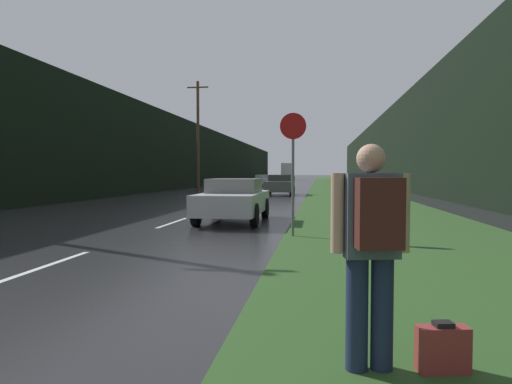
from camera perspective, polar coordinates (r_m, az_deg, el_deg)
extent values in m
cube|color=#2D5123|center=(39.98, 10.92, 0.10)|extent=(6.00, 240.00, 0.02)
cube|color=silver|center=(8.64, -25.16, -8.51)|extent=(0.12, 3.00, 0.01)
cube|color=silver|center=(14.94, -10.34, -3.78)|extent=(0.12, 3.00, 0.01)
cube|color=silver|center=(21.67, -4.54, -1.82)|extent=(0.12, 3.00, 0.01)
cube|color=black|center=(51.97, -8.27, 4.53)|extent=(2.00, 140.00, 7.05)
cube|color=black|center=(50.61, 17.18, 5.22)|extent=(2.00, 140.00, 8.31)
cylinder|color=#4C3823|center=(38.75, -7.26, 6.86)|extent=(0.24, 0.24, 9.22)
cube|color=#4C3823|center=(39.28, -7.29, 12.85)|extent=(1.80, 0.10, 0.10)
cylinder|color=slate|center=(11.46, 4.63, 0.49)|extent=(0.07, 0.07, 2.44)
cylinder|color=#B71414|center=(11.51, 4.66, 8.22)|extent=(0.66, 0.02, 0.66)
cylinder|color=#1E2847|center=(3.88, 12.49, -14.75)|extent=(0.18, 0.18, 0.93)
cylinder|color=#1E2847|center=(3.94, 15.47, -14.52)|extent=(0.18, 0.18, 0.93)
cube|color=#4C5666|center=(3.75, 14.12, -2.83)|extent=(0.47, 0.32, 0.67)
sphere|color=tan|center=(3.74, 14.19, 4.08)|extent=(0.23, 0.23, 0.23)
cylinder|color=tan|center=(3.68, 10.14, -2.61)|extent=(0.10, 0.10, 0.64)
cylinder|color=tan|center=(3.84, 17.93, -2.48)|extent=(0.10, 0.10, 0.64)
cube|color=#471E19|center=(3.55, 15.13, -2.60)|extent=(0.37, 0.24, 0.54)
cube|color=#9E3333|center=(4.13, 22.31, -17.85)|extent=(0.43, 0.23, 0.39)
cube|color=black|center=(4.06, 22.36, -15.03)|extent=(0.16, 0.14, 0.04)
cube|color=#BCBCBC|center=(14.89, -2.84, -1.31)|extent=(1.86, 4.38, 0.64)
cube|color=slate|center=(15.08, -2.69, 0.82)|extent=(1.58, 1.97, 0.45)
cylinder|color=black|center=(13.43, -0.20, -2.92)|extent=(0.20, 0.71, 0.71)
cylinder|color=black|center=(13.79, -7.50, -2.80)|extent=(0.20, 0.71, 0.71)
cylinder|color=black|center=(16.12, 1.16, -2.03)|extent=(0.20, 0.71, 0.71)
cylinder|color=black|center=(16.42, -4.99, -1.96)|extent=(0.20, 0.71, 0.71)
cube|color=#4C514C|center=(32.67, 3.02, 0.75)|extent=(1.84, 4.50, 0.73)
cube|color=#2D302D|center=(32.88, 3.06, 1.78)|extent=(1.57, 2.02, 0.44)
cylinder|color=black|center=(31.23, 4.40, 0.06)|extent=(0.20, 0.63, 0.63)
cylinder|color=black|center=(31.38, 1.21, 0.08)|extent=(0.20, 0.63, 0.63)
cylinder|color=black|center=(34.01, 4.69, 0.25)|extent=(0.20, 0.63, 0.63)
cylinder|color=black|center=(34.15, 1.75, 0.27)|extent=(0.20, 0.63, 0.63)
cube|color=#BCBCBC|center=(53.91, 0.91, 1.40)|extent=(1.88, 4.72, 0.62)
cube|color=slate|center=(53.67, 0.88, 1.94)|extent=(1.60, 2.12, 0.42)
cylinder|color=black|center=(55.48, 0.18, 1.15)|extent=(0.20, 0.71, 0.71)
cylinder|color=black|center=(55.27, 2.01, 1.14)|extent=(0.20, 0.71, 0.71)
cylinder|color=black|center=(52.59, -0.25, 1.07)|extent=(0.20, 0.71, 0.71)
cylinder|color=black|center=(52.36, 1.68, 1.07)|extent=(0.20, 0.71, 0.71)
cube|color=gray|center=(100.39, 4.15, 2.42)|extent=(2.20, 2.28, 2.36)
cube|color=silver|center=(96.15, 3.98, 2.65)|extent=(2.32, 6.22, 3.15)
cylinder|color=black|center=(100.24, 3.51, 1.77)|extent=(0.28, 0.90, 0.90)
cylinder|color=black|center=(100.10, 4.76, 1.77)|extent=(0.28, 0.90, 0.90)
cylinder|color=black|center=(94.68, 3.25, 1.74)|extent=(0.28, 0.90, 0.90)
cylinder|color=black|center=(94.53, 4.58, 1.73)|extent=(0.28, 0.90, 0.90)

